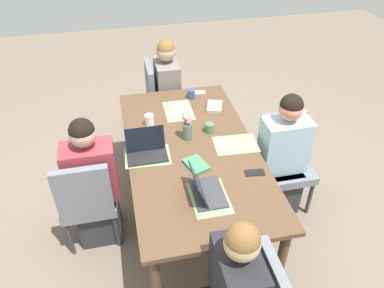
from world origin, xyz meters
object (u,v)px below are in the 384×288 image
dining_table (192,156)px  person_far_right_near (94,188)px  coffee_mug_near_left (209,128)px  laptop_head_left_left_mid (205,190)px  phone_silver (198,92)px  coffee_mug_centre_left (149,120)px  phone_black (255,173)px  chair_head_right_left_near (161,97)px  person_head_right_left_near (168,97)px  chair_near_left_far (284,157)px  person_near_left_far (281,161)px  laptop_far_right_near (147,150)px  chair_far_right_near (87,198)px  coffee_mug_near_right (191,94)px  flower_vase (187,125)px  book_red_cover (196,165)px  book_blue_cover (215,107)px

dining_table → person_far_right_near: (-0.05, 0.83, -0.16)m
dining_table → coffee_mug_near_left: (0.21, -0.20, 0.12)m
laptop_head_left_left_mid → phone_silver: bearing=-11.0°
coffee_mug_centre_left → phone_black: coffee_mug_centre_left is taller
phone_black → phone_silver: 1.30m
phone_silver → chair_head_right_left_near: bearing=-42.3°
person_head_right_left_near → chair_near_left_far: 1.51m
person_near_left_far → laptop_far_right_near: person_near_left_far is taller
dining_table → coffee_mug_centre_left: coffee_mug_centre_left is taller
chair_far_right_near → coffee_mug_near_right: (0.93, -1.06, 0.30)m
person_head_right_left_near → person_far_right_near: bearing=147.6°
chair_far_right_near → flower_vase: bearing=-72.7°
dining_table → phone_black: phone_black is taller
person_head_right_left_near → coffee_mug_near_right: person_head_right_left_near is taller
coffee_mug_centre_left → chair_near_left_far: bearing=-109.0°
chair_head_right_left_near → dining_table: bearing=-176.9°
flower_vase → person_near_left_far: bearing=-103.7°
laptop_head_left_left_mid → phone_black: (0.14, -0.42, -0.04)m
person_near_left_far → flower_vase: person_near_left_far is taller
dining_table → book_red_cover: bearing=176.1°
chair_far_right_near → laptop_far_right_near: 0.61m
person_far_right_near → laptop_head_left_left_mid: person_far_right_near is taller
person_head_right_left_near → book_blue_cover: bearing=-154.0°
coffee_mug_near_left → book_red_cover: (-0.43, 0.22, -0.03)m
dining_table → chair_head_right_left_near: (1.32, 0.07, -0.18)m
person_head_right_left_near → book_red_cover: size_ratio=5.97×
chair_near_left_far → coffee_mug_near_left: bearing=74.7°
book_red_cover → coffee_mug_near_right: bearing=-29.1°
phone_black → phone_silver: same height
laptop_far_right_near → phone_black: bearing=-117.2°
person_near_left_far → phone_black: person_near_left_far is taller
coffee_mug_near_left → book_red_cover: 0.48m
coffee_mug_near_left → coffee_mug_centre_left: (0.22, 0.50, 0.01)m
coffee_mug_centre_left → flower_vase: bearing=-134.0°
chair_head_right_left_near → phone_black: bearing=-164.6°
person_near_left_far → coffee_mug_centre_left: size_ratio=11.83×
person_head_right_left_near → coffee_mug_near_right: (-0.46, -0.17, 0.28)m
person_near_left_far → coffee_mug_near_left: 0.71m
book_blue_cover → phone_silver: 0.34m
laptop_head_left_left_mid → coffee_mug_centre_left: size_ratio=3.17×
chair_near_left_far → phone_black: chair_near_left_far is taller
coffee_mug_near_right → book_blue_cover: 0.30m
chair_far_right_near → book_red_cover: size_ratio=4.50×
coffee_mug_near_left → book_blue_cover: bearing=-21.9°
chair_far_right_near → person_far_right_near: (0.07, -0.06, 0.03)m
chair_near_left_far → laptop_head_left_left_mid: 1.09m
dining_table → person_head_right_left_near: bearing=-0.2°
dining_table → person_far_right_near: bearing=93.3°
chair_far_right_near → laptop_far_right_near: size_ratio=2.81×
dining_table → phone_black: size_ratio=13.40×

